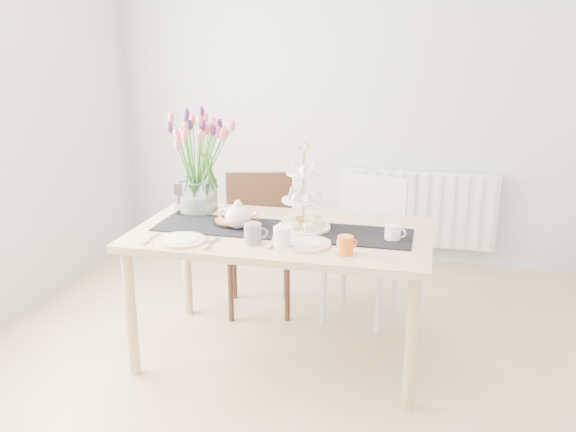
% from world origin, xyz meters
% --- Properties ---
extents(room_shell, '(4.50, 4.50, 4.50)m').
position_xyz_m(room_shell, '(0.00, 0.00, 1.30)').
color(room_shell, tan).
rests_on(room_shell, ground).
extents(radiator, '(1.20, 0.08, 0.60)m').
position_xyz_m(radiator, '(0.50, 2.19, 0.45)').
color(radiator, white).
rests_on(radiator, room_shell).
extents(dining_table, '(1.60, 0.90, 0.75)m').
position_xyz_m(dining_table, '(-0.19, 0.49, 0.67)').
color(dining_table, tan).
rests_on(dining_table, ground).
extents(chair_brown, '(0.54, 0.54, 0.89)m').
position_xyz_m(chair_brown, '(-0.51, 1.13, 0.52)').
color(chair_brown, '#361E13').
rests_on(chair_brown, ground).
extents(chair_white, '(0.53, 0.53, 0.90)m').
position_xyz_m(chair_white, '(0.20, 1.18, 0.52)').
color(chair_white, white).
rests_on(chair_white, ground).
extents(table_runner, '(1.40, 0.35, 0.01)m').
position_xyz_m(table_runner, '(-0.19, 0.49, 0.75)').
color(table_runner, black).
rests_on(table_runner, dining_table).
extents(tulip_vase, '(0.71, 0.71, 0.61)m').
position_xyz_m(tulip_vase, '(-0.77, 0.71, 1.14)').
color(tulip_vase, silver).
rests_on(tulip_vase, dining_table).
extents(cake_stand, '(0.29, 0.29, 0.43)m').
position_xyz_m(cake_stand, '(-0.08, 0.53, 0.87)').
color(cake_stand, gold).
rests_on(cake_stand, dining_table).
extents(teapot, '(0.26, 0.22, 0.15)m').
position_xyz_m(teapot, '(-0.43, 0.46, 0.82)').
color(teapot, white).
rests_on(teapot, dining_table).
extents(cream_jug, '(0.10, 0.10, 0.08)m').
position_xyz_m(cream_jug, '(0.40, 0.47, 0.79)').
color(cream_jug, white).
rests_on(cream_jug, dining_table).
extents(tart_tin, '(0.27, 0.27, 0.03)m').
position_xyz_m(tart_tin, '(-0.47, 0.55, 0.77)').
color(tart_tin, black).
rests_on(tart_tin, dining_table).
extents(mug_grey, '(0.12, 0.12, 0.11)m').
position_xyz_m(mug_grey, '(-0.28, 0.25, 0.80)').
color(mug_grey, slate).
rests_on(mug_grey, dining_table).
extents(mug_white, '(0.12, 0.12, 0.11)m').
position_xyz_m(mug_white, '(-0.13, 0.23, 0.80)').
color(mug_white, white).
rests_on(mug_white, dining_table).
extents(mug_orange, '(0.11, 0.11, 0.09)m').
position_xyz_m(mug_orange, '(0.20, 0.20, 0.80)').
color(mug_orange, orange).
rests_on(mug_orange, dining_table).
extents(plate_left, '(0.31, 0.31, 0.01)m').
position_xyz_m(plate_left, '(-0.66, 0.19, 0.76)').
color(plate_left, silver).
rests_on(plate_left, dining_table).
extents(plate_right, '(0.31, 0.31, 0.01)m').
position_xyz_m(plate_right, '(-0.02, 0.29, 0.76)').
color(plate_right, white).
rests_on(plate_right, dining_table).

